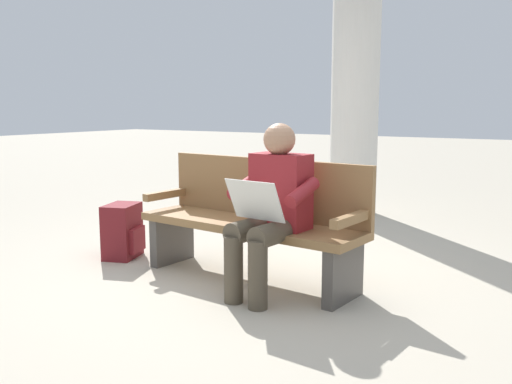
{
  "coord_description": "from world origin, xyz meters",
  "views": [
    {
      "loc": [
        -2.18,
        3.46,
        1.3
      ],
      "look_at": [
        -0.16,
        0.15,
        0.7
      ],
      "focal_mm": 39.56,
      "sensor_mm": 36.0,
      "label": 1
    }
  ],
  "objects": [
    {
      "name": "support_pillar",
      "position": [
        0.33,
        -2.9,
        1.51
      ],
      "size": [
        0.56,
        0.56,
        3.02
      ],
      "primitive_type": "cylinder",
      "color": "silver",
      "rests_on": "ground"
    },
    {
      "name": "backpack",
      "position": [
        1.26,
        0.02,
        0.23
      ],
      "size": [
        0.36,
        0.4,
        0.46
      ],
      "rotation": [
        0.0,
        0.0,
        1.9
      ],
      "color": "maroon",
      "rests_on": "ground"
    },
    {
      "name": "ground_plane",
      "position": [
        0.0,
        0.0,
        0.0
      ],
      "size": [
        40.0,
        40.0,
        0.0
      ],
      "primitive_type": "plane",
      "color": "#B7AD99"
    },
    {
      "name": "person_seated",
      "position": [
        -0.31,
        0.19,
        0.63
      ],
      "size": [
        0.6,
        0.6,
        1.18
      ],
      "rotation": [
        0.0,
        0.0,
        -0.1
      ],
      "color": "maroon",
      "rests_on": "ground"
    },
    {
      "name": "bench_near",
      "position": [
        -0.01,
        -0.07,
        0.46
      ],
      "size": [
        1.84,
        0.66,
        0.9
      ],
      "rotation": [
        0.0,
        0.0,
        -0.1
      ],
      "color": "olive",
      "rests_on": "ground"
    }
  ]
}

